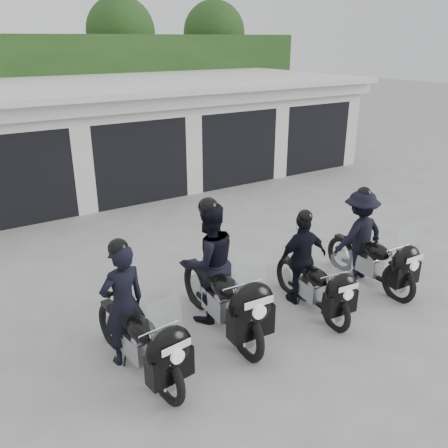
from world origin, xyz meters
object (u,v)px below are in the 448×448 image
police_bike_b (215,273)px  police_bike_d (366,242)px  police_bike_a (135,322)px  police_bike_c (308,266)px

police_bike_b → police_bike_d: (3.02, -0.23, -0.11)m
police_bike_a → police_bike_b: (1.46, 0.38, 0.13)m
police_bike_a → police_bike_b: police_bike_b is taller
police_bike_c → police_bike_d: bearing=10.2°
police_bike_c → police_bike_a: bearing=-173.4°
police_bike_a → police_bike_c: 3.01m
police_bike_c → police_bike_d: size_ratio=0.94×
police_bike_c → police_bike_b: bearing=173.5°
police_bike_a → police_bike_d: (4.48, 0.15, 0.03)m
police_bike_a → police_bike_b: bearing=7.7°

